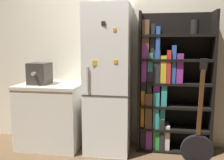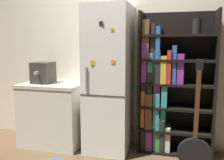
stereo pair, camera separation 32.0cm
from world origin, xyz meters
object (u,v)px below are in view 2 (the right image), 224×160
bookshelf (166,88)px  espresso_machine (43,73)px  guitar (194,159)px  refrigerator (109,80)px

bookshelf → espresso_machine: (-1.66, -0.17, 0.17)m
espresso_machine → guitar: bearing=-10.6°
espresso_machine → bookshelf: bearing=5.7°
bookshelf → espresso_machine: size_ratio=5.21×
guitar → bookshelf: bearing=123.0°
espresso_machine → guitar: size_ratio=0.28×
refrigerator → guitar: refrigerator is taller
bookshelf → espresso_machine: bearing=-174.3°
refrigerator → espresso_machine: 0.94m
bookshelf → espresso_machine: 1.68m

